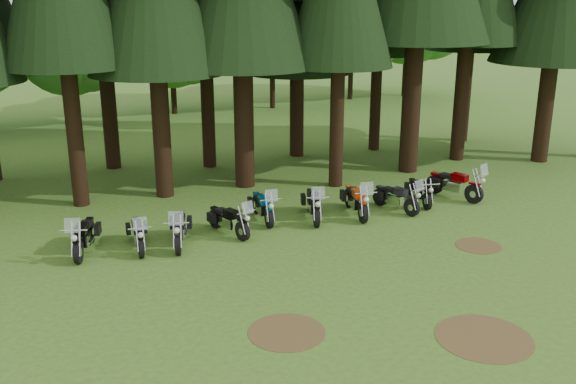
% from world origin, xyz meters
% --- Properties ---
extents(ground, '(120.00, 120.00, 0.00)m').
position_xyz_m(ground, '(0.00, 0.00, 0.00)').
color(ground, '#38611F').
rests_on(ground, ground).
extents(decid_3, '(6.12, 5.95, 7.65)m').
position_xyz_m(decid_3, '(-4.71, 25.13, 4.51)').
color(decid_3, black).
rests_on(decid_3, ground).
extents(decid_4, '(5.93, 5.76, 7.41)m').
position_xyz_m(decid_4, '(1.58, 26.32, 4.37)').
color(decid_4, black).
rests_on(decid_4, ground).
extents(decid_5, '(8.45, 8.21, 10.56)m').
position_xyz_m(decid_5, '(8.29, 25.71, 6.23)').
color(decid_5, black).
rests_on(decid_5, ground).
extents(decid_6, '(7.06, 6.86, 8.82)m').
position_xyz_m(decid_6, '(14.85, 27.01, 5.20)').
color(decid_6, black).
rests_on(decid_6, ground).
extents(decid_7, '(8.44, 8.20, 10.55)m').
position_xyz_m(decid_7, '(19.46, 26.83, 6.22)').
color(decid_7, black).
rests_on(decid_7, ground).
extents(dirt_patch_0, '(1.80, 1.80, 0.01)m').
position_xyz_m(dirt_patch_0, '(-3.00, -2.00, 0.01)').
color(dirt_patch_0, '#4C3D1E').
rests_on(dirt_patch_0, ground).
extents(dirt_patch_1, '(1.40, 1.40, 0.01)m').
position_xyz_m(dirt_patch_1, '(4.50, 0.50, 0.01)').
color(dirt_patch_1, '#4C3D1E').
rests_on(dirt_patch_1, ground).
extents(dirt_patch_2, '(2.20, 2.20, 0.01)m').
position_xyz_m(dirt_patch_2, '(1.00, -4.00, 0.01)').
color(dirt_patch_2, '#4C3D1E').
rests_on(dirt_patch_2, ground).
extents(motorcycle_0, '(1.03, 2.31, 1.48)m').
position_xyz_m(motorcycle_0, '(-6.70, 4.74, 0.50)').
color(motorcycle_0, black).
rests_on(motorcycle_0, ground).
extents(motorcycle_1, '(0.49, 2.15, 1.35)m').
position_xyz_m(motorcycle_1, '(-5.16, 4.41, 0.45)').
color(motorcycle_1, black).
rests_on(motorcycle_1, ground).
extents(motorcycle_2, '(0.98, 2.30, 1.47)m').
position_xyz_m(motorcycle_2, '(-3.92, 4.22, 0.49)').
color(motorcycle_2, black).
rests_on(motorcycle_2, ground).
extents(motorcycle_3, '(0.91, 2.14, 1.36)m').
position_xyz_m(motorcycle_3, '(-2.25, 4.49, 0.46)').
color(motorcycle_3, black).
rests_on(motorcycle_3, ground).
extents(motorcycle_4, '(0.51, 2.25, 1.41)m').
position_xyz_m(motorcycle_4, '(-0.77, 5.29, 0.47)').
color(motorcycle_4, black).
rests_on(motorcycle_4, ground).
extents(motorcycle_5, '(1.00, 2.33, 1.49)m').
position_xyz_m(motorcycle_5, '(0.88, 4.74, 0.50)').
color(motorcycle_5, black).
rests_on(motorcycle_5, ground).
extents(motorcycle_6, '(0.79, 2.41, 1.52)m').
position_xyz_m(motorcycle_6, '(2.44, 4.54, 0.51)').
color(motorcycle_6, black).
rests_on(motorcycle_6, ground).
extents(motorcycle_7, '(0.83, 2.18, 1.38)m').
position_xyz_m(motorcycle_7, '(3.96, 4.37, 0.46)').
color(motorcycle_7, black).
rests_on(motorcycle_7, ground).
extents(motorcycle_8, '(0.58, 2.08, 0.85)m').
position_xyz_m(motorcycle_8, '(5.23, 4.76, 0.44)').
color(motorcycle_8, black).
rests_on(motorcycle_8, ground).
extents(motorcycle_9, '(1.13, 2.42, 1.56)m').
position_xyz_m(motorcycle_9, '(6.78, 4.74, 0.52)').
color(motorcycle_9, black).
rests_on(motorcycle_9, ground).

